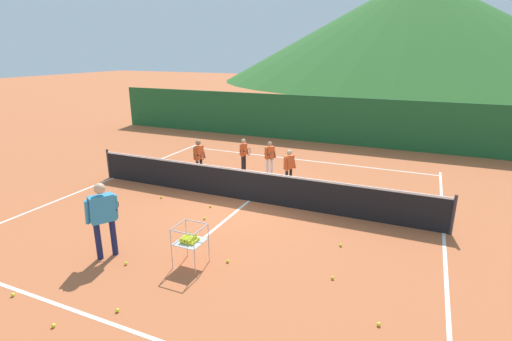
# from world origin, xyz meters

# --- Properties ---
(ground_plane) EXTENTS (120.00, 120.00, 0.00)m
(ground_plane) POSITION_xyz_m (0.00, 0.00, 0.00)
(ground_plane) COLOR #BC6038
(line_baseline_near) EXTENTS (10.78, 0.08, 0.01)m
(line_baseline_near) POSITION_xyz_m (0.00, -5.96, 0.00)
(line_baseline_near) COLOR white
(line_baseline_near) RESTS_ON ground
(line_baseline_far) EXTENTS (10.78, 0.08, 0.01)m
(line_baseline_far) POSITION_xyz_m (0.00, 5.05, 0.00)
(line_baseline_far) COLOR white
(line_baseline_far) RESTS_ON ground
(line_sideline_west) EXTENTS (0.08, 11.00, 0.01)m
(line_sideline_west) POSITION_xyz_m (-5.39, 0.00, 0.00)
(line_sideline_west) COLOR white
(line_sideline_west) RESTS_ON ground
(line_sideline_east) EXTENTS (0.08, 11.00, 0.01)m
(line_sideline_east) POSITION_xyz_m (5.39, 0.00, 0.00)
(line_sideline_east) COLOR white
(line_sideline_east) RESTS_ON ground
(line_service_center) EXTENTS (0.08, 5.40, 0.01)m
(line_service_center) POSITION_xyz_m (0.00, 0.00, 0.00)
(line_service_center) COLOR white
(line_service_center) RESTS_ON ground
(tennis_net) EXTENTS (11.15, 0.08, 1.05)m
(tennis_net) POSITION_xyz_m (0.00, 0.00, 0.50)
(tennis_net) COLOR #333338
(tennis_net) RESTS_ON ground
(instructor) EXTENTS (0.56, 0.85, 1.73)m
(instructor) POSITION_xyz_m (-1.50, -4.27, 1.04)
(instructor) COLOR #191E4C
(instructor) RESTS_ON ground
(student_0) EXTENTS (0.42, 0.64, 1.36)m
(student_0) POSITION_xyz_m (-2.61, 1.38, 0.82)
(student_0) COLOR black
(student_0) RESTS_ON ground
(student_1) EXTENTS (0.43, 0.58, 1.22)m
(student_1) POSITION_xyz_m (-1.51, 2.79, 0.73)
(student_1) COLOR black
(student_1) RESTS_ON ground
(student_2) EXTENTS (0.41, 0.68, 1.24)m
(student_2) POSITION_xyz_m (-0.41, 2.71, 0.75)
(student_2) COLOR silver
(student_2) RESTS_ON ground
(student_3) EXTENTS (0.33, 0.52, 1.28)m
(student_3) POSITION_xyz_m (0.68, 1.70, 0.77)
(student_3) COLOR black
(student_3) RESTS_ON ground
(ball_cart) EXTENTS (0.58, 0.58, 0.90)m
(ball_cart) POSITION_xyz_m (0.39, -3.83, 0.60)
(ball_cart) COLOR #B7B7BC
(ball_cart) RESTS_ON ground
(tennis_ball_0) EXTENTS (0.07, 0.07, 0.07)m
(tennis_ball_0) POSITION_xyz_m (-0.62, -6.41, 0.03)
(tennis_ball_0) COLOR yellow
(tennis_ball_0) RESTS_ON ground
(tennis_ball_1) EXTENTS (0.07, 0.07, 0.07)m
(tennis_ball_1) POSITION_xyz_m (3.16, -1.73, 0.03)
(tennis_ball_1) COLOR yellow
(tennis_ball_1) RESTS_ON ground
(tennis_ball_2) EXTENTS (0.07, 0.07, 0.07)m
(tennis_ball_2) POSITION_xyz_m (-0.88, -4.40, 0.03)
(tennis_ball_2) COLOR yellow
(tennis_ball_2) RESTS_ON ground
(tennis_ball_3) EXTENTS (0.07, 0.07, 0.07)m
(tennis_ball_3) POSITION_xyz_m (1.07, -3.43, 0.03)
(tennis_ball_3) COLOR yellow
(tennis_ball_3) RESTS_ON ground
(tennis_ball_4) EXTENTS (0.07, 0.07, 0.07)m
(tennis_ball_4) POSITION_xyz_m (3.30, -3.15, 0.03)
(tennis_ball_4) COLOR yellow
(tennis_ball_4) RESTS_ON ground
(tennis_ball_5) EXTENTS (0.07, 0.07, 0.07)m
(tennis_ball_5) POSITION_xyz_m (-0.83, -0.92, 0.03)
(tennis_ball_5) COLOR yellow
(tennis_ball_5) RESTS_ON ground
(tennis_ball_7) EXTENTS (0.07, 0.07, 0.07)m
(tennis_ball_7) POSITION_xyz_m (4.32, -4.19, 0.03)
(tennis_ball_7) COLOR yellow
(tennis_ball_7) RESTS_ON ground
(tennis_ball_8) EXTENTS (0.07, 0.07, 0.07)m
(tennis_ball_8) POSITION_xyz_m (-0.54, -1.73, 0.03)
(tennis_ball_8) COLOR yellow
(tennis_ball_8) RESTS_ON ground
(tennis_ball_9) EXTENTS (0.07, 0.07, 0.07)m
(tennis_ball_9) POSITION_xyz_m (-2.60, -0.92, 0.03)
(tennis_ball_9) COLOR yellow
(tennis_ball_9) RESTS_ON ground
(tennis_ball_10) EXTENTS (0.07, 0.07, 0.07)m
(tennis_ball_10) POSITION_xyz_m (0.07, -5.67, 0.03)
(tennis_ball_10) COLOR yellow
(tennis_ball_10) RESTS_ON ground
(tennis_ball_11) EXTENTS (0.07, 0.07, 0.07)m
(tennis_ball_11) POSITION_xyz_m (-2.04, -6.12, 0.03)
(tennis_ball_11) COLOR yellow
(tennis_ball_11) RESTS_ON ground
(windscreen_fence) EXTENTS (23.72, 0.08, 2.28)m
(windscreen_fence) POSITION_xyz_m (0.00, 8.49, 1.14)
(windscreen_fence) COLOR #1E5B2D
(windscreen_fence) RESTS_ON ground
(hill_0) EXTENTS (55.41, 55.41, 14.94)m
(hill_0) POSITION_xyz_m (1.75, 54.01, 7.47)
(hill_0) COLOR #2D6628
(hill_0) RESTS_ON ground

